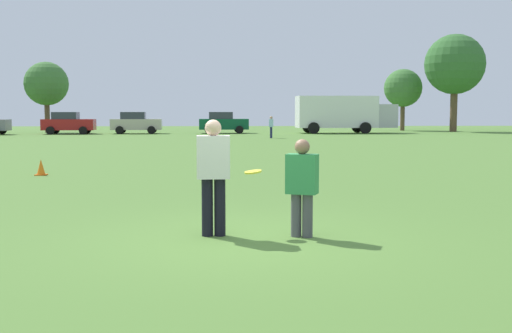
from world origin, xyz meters
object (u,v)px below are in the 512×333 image
(player_thrower, at_px, (213,171))
(traffic_cone, at_px, (41,168))
(frisbee, at_px, (253,172))
(parked_car_mid_right, at_px, (223,122))
(parked_car_mid_left, at_px, (68,123))
(box_truck, at_px, (344,113))
(bystander_sideline_watcher, at_px, (271,126))
(parked_car_center, at_px, (136,123))
(player_defender, at_px, (302,183))

(player_thrower, distance_m, traffic_cone, 10.85)
(frisbee, bearing_deg, parked_car_mid_right, 90.87)
(parked_car_mid_left, bearing_deg, player_thrower, -73.54)
(frisbee, relative_size, parked_car_mid_right, 0.06)
(parked_car_mid_right, relative_size, box_truck, 0.50)
(parked_car_mid_right, bearing_deg, parked_car_mid_left, -174.18)
(frisbee, distance_m, parked_car_mid_right, 44.71)
(frisbee, bearing_deg, traffic_cone, 122.44)
(parked_car_mid_left, xyz_separation_m, bystander_sideline_watcher, (16.22, -8.62, -0.05))
(traffic_cone, relative_size, box_truck, 0.06)
(bystander_sideline_watcher, bearing_deg, parked_car_mid_right, 109.09)
(parked_car_center, height_order, bystander_sideline_watcher, parked_car_center)
(player_defender, bearing_deg, bystander_sideline_watcher, 86.69)
(traffic_cone, xyz_separation_m, parked_car_mid_right, (5.24, 35.40, 0.69))
(player_defender, bearing_deg, frisbee, 160.43)
(player_thrower, distance_m, player_defender, 1.36)
(player_thrower, relative_size, box_truck, 0.21)
(player_thrower, relative_size, parked_car_center, 0.42)
(traffic_cone, xyz_separation_m, parked_car_center, (-2.10, 34.80, 0.69))
(player_thrower, bearing_deg, parked_car_center, 99.50)
(player_defender, bearing_deg, parked_car_mid_right, 91.79)
(parked_car_center, bearing_deg, traffic_cone, -86.55)
(parked_car_mid_left, bearing_deg, parked_car_mid_right, 5.82)
(frisbee, xyz_separation_m, bystander_sideline_watcher, (2.76, 34.78, -0.10))
(player_thrower, relative_size, parked_car_mid_left, 0.42)
(traffic_cone, relative_size, parked_car_mid_left, 0.11)
(box_truck, bearing_deg, parked_car_center, -178.73)
(player_thrower, relative_size, bystander_sideline_watcher, 1.15)
(parked_car_mid_left, bearing_deg, bystander_sideline_watcher, -28.00)
(frisbee, distance_m, bystander_sideline_watcher, 34.89)
(parked_car_mid_right, bearing_deg, traffic_cone, -98.41)
(player_thrower, bearing_deg, frisbee, 11.16)
(player_defender, distance_m, bystander_sideline_watcher, 35.10)
(parked_car_center, xyz_separation_m, box_truck, (17.70, 0.39, 0.83))
(player_thrower, height_order, parked_car_mid_right, parked_car_mid_right)
(parked_car_mid_left, bearing_deg, player_defender, -71.99)
(frisbee, height_order, traffic_cone, frisbee)
(player_thrower, bearing_deg, traffic_cone, 119.38)
(bystander_sideline_watcher, bearing_deg, frisbee, -94.53)
(bystander_sideline_watcher, bearing_deg, parked_car_center, 139.10)
(player_defender, bearing_deg, parked_car_mid_left, 108.01)
(player_defender, height_order, bystander_sideline_watcher, bystander_sideline_watcher)
(parked_car_center, height_order, parked_car_mid_right, same)
(parked_car_mid_right, distance_m, bystander_sideline_watcher, 10.51)
(player_defender, bearing_deg, player_thrower, 174.06)
(parked_car_center, height_order, box_truck, box_truck)
(frisbee, distance_m, box_truck, 45.55)
(player_defender, height_order, parked_car_mid_left, parked_car_mid_left)
(box_truck, bearing_deg, player_thrower, -103.00)
(frisbee, height_order, parked_car_mid_left, parked_car_mid_left)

